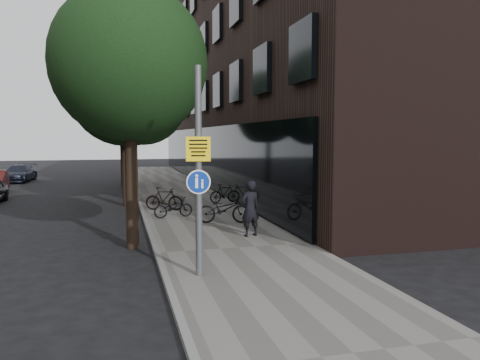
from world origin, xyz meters
name	(u,v)px	position (x,y,z in m)	size (l,w,h in m)	color
ground	(266,290)	(0.00, 0.00, 0.00)	(120.00, 120.00, 0.00)	black
sidewalk	(198,213)	(0.25, 10.00, 0.06)	(4.50, 60.00, 0.12)	slate
curb_edge	(144,215)	(-2.00, 10.00, 0.07)	(0.15, 60.00, 0.13)	slate
building_right_dark_brick	(286,53)	(8.50, 22.00, 9.00)	(12.00, 40.00, 18.00)	black
street_tree_near	(132,70)	(-2.53, 4.64, 5.11)	(4.40, 4.40, 7.50)	black
street_tree_mid	(126,96)	(-2.53, 13.14, 5.11)	(5.00, 5.00, 7.80)	black
street_tree_far	(123,107)	(-2.53, 22.14, 5.11)	(5.00, 5.00, 7.80)	black
signpost	(198,171)	(-1.25, 1.01, 2.47)	(0.54, 0.16, 4.66)	#595B5E
pedestrian	(250,208)	(1.00, 4.71, 1.00)	(0.64, 0.42, 1.76)	black
parked_bike_facade_near	(224,209)	(0.70, 7.14, 0.62)	(0.66, 1.91, 1.00)	black
parked_bike_facade_far	(224,193)	(1.88, 12.19, 0.57)	(0.42, 1.49, 0.89)	black
parked_bike_curb_near	(173,207)	(-0.94, 8.73, 0.52)	(0.53, 1.52, 0.80)	black
parked_bike_curb_far	(164,199)	(-1.10, 10.66, 0.61)	(0.46, 1.62, 0.97)	black
parked_car_far	(19,173)	(-9.85, 27.43, 0.61)	(1.71, 4.20, 1.22)	black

